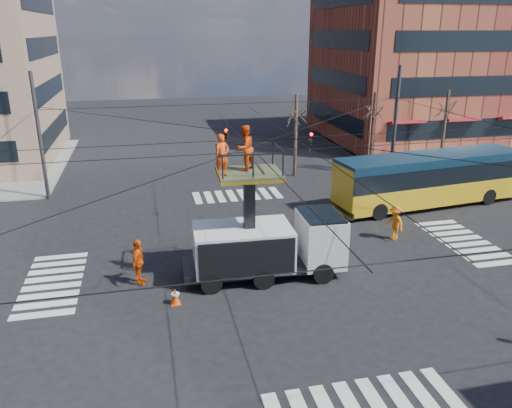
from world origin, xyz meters
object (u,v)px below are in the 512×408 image
object	(u,v)px
utility_truck	(267,230)
flagger	(395,223)
city_bus	(430,178)
traffic_cone	(175,296)
worker_ground	(138,262)

from	to	relation	value
utility_truck	flagger	world-z (taller)	utility_truck
city_bus	flagger	bearing A→B (deg)	-142.60
city_bus	traffic_cone	size ratio (longest dim) A/B	18.16
traffic_cone	flagger	world-z (taller)	flagger
utility_truck	worker_ground	world-z (taller)	utility_truck
flagger	utility_truck	bearing A→B (deg)	-85.33
utility_truck	city_bus	world-z (taller)	utility_truck
traffic_cone	flagger	size ratio (longest dim) A/B	0.37
city_bus	worker_ground	distance (m)	18.64
traffic_cone	worker_ground	bearing A→B (deg)	124.11
utility_truck	traffic_cone	world-z (taller)	utility_truck
traffic_cone	worker_ground	size ratio (longest dim) A/B	0.33
city_bus	traffic_cone	bearing A→B (deg)	-159.20
worker_ground	city_bus	bearing A→B (deg)	-52.40
utility_truck	traffic_cone	bearing A→B (deg)	-156.29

